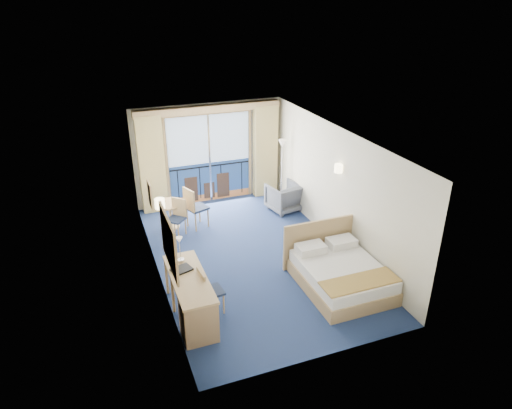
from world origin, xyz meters
name	(u,v)px	position (x,y,z in m)	size (l,w,h in m)	color
floor	(251,256)	(0.00, 0.00, 0.00)	(6.50, 6.50, 0.00)	navy
room_walls	(251,181)	(0.00, 0.00, 1.78)	(4.04, 6.54, 2.72)	beige
balcony_door	(209,161)	(-0.01, 3.22, 1.14)	(2.36, 0.03, 2.52)	navy
curtain_left	(152,165)	(-1.55, 3.07, 1.28)	(0.65, 0.22, 2.55)	#D3BE74
curtain_right	(265,151)	(1.55, 3.07, 1.28)	(0.65, 0.22, 2.55)	#D3BE74
pelmet	(209,109)	(0.00, 3.10, 2.58)	(3.80, 0.25, 0.18)	tan
mirror	(169,242)	(-1.97, -1.50, 1.55)	(0.05, 1.25, 0.95)	tan
wall_print	(150,194)	(-1.97, 0.45, 1.60)	(0.04, 0.42, 0.52)	tan
sconce_left	(160,204)	(-1.94, -0.60, 1.85)	(0.18, 0.18, 0.18)	beige
sconce_right	(339,168)	(1.94, -0.15, 1.85)	(0.18, 0.18, 0.18)	beige
bed	(340,273)	(1.24, -1.64, 0.28)	(1.61, 1.92, 1.02)	tan
nightstand	(332,240)	(1.79, -0.36, 0.25)	(0.38, 0.36, 0.49)	#9C7B53
phone	(334,228)	(1.82, -0.33, 0.53)	(0.17, 0.13, 0.07)	white
armchair	(284,197)	(1.63, 1.91, 0.37)	(0.78, 0.81, 0.73)	#3F454D
floor_lamp	(282,156)	(1.76, 2.41, 1.34)	(0.24, 0.24, 1.77)	silver
desk	(197,310)	(-1.69, -1.98, 0.45)	(0.59, 1.73, 0.81)	tan
desk_chair	(208,289)	(-1.38, -1.54, 0.51)	(0.43, 0.42, 0.90)	#1C2741
folder	(182,269)	(-1.76, -1.25, 0.83)	(0.35, 0.26, 0.03)	black
desk_lamp	(180,244)	(-1.71, -0.96, 1.16)	(0.13, 0.13, 0.47)	silver
round_table	(170,209)	(-1.36, 1.99, 0.49)	(0.72, 0.72, 0.65)	tan
table_chair_a	(194,206)	(-0.83, 1.76, 0.59)	(0.59, 0.58, 1.05)	#1C2741
table_chair_b	(177,215)	(-1.27, 1.56, 0.51)	(0.55, 0.55, 0.90)	#1C2741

